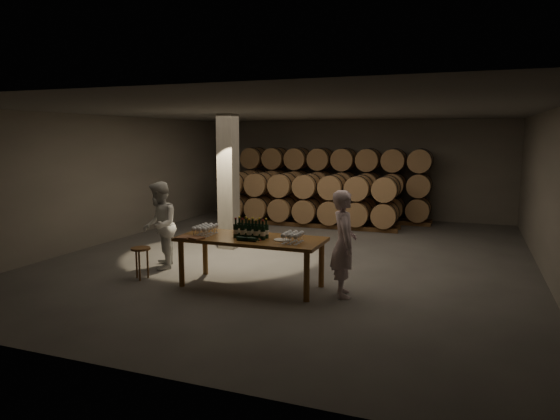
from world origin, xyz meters
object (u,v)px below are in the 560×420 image
at_px(bottle_cluster, 251,231).
at_px(plate, 281,240).
at_px(stool, 141,253).
at_px(person_man, 344,244).
at_px(notebook_near, 196,238).
at_px(person_woman, 160,225).
at_px(tasting_table, 251,243).

xyz_separation_m(bottle_cluster, plate, (0.57, 0.01, -0.12)).
bearing_deg(stool, person_man, 5.74).
distance_m(bottle_cluster, notebook_near, 0.97).
bearing_deg(plate, person_woman, 169.67).
relative_size(notebook_near, stool, 0.43).
bearing_deg(plate, stool, -174.40).
distance_m(tasting_table, bottle_cluster, 0.24).
height_order(bottle_cluster, person_man, person_man).
relative_size(plate, notebook_near, 0.99).
xyz_separation_m(notebook_near, stool, (-1.29, 0.15, -0.42)).
bearing_deg(bottle_cluster, person_woman, 167.02).
bearing_deg(tasting_table, bottle_cluster, -66.22).
height_order(tasting_table, plate, plate).
xyz_separation_m(stool, person_man, (3.81, 0.38, 0.41)).
xyz_separation_m(tasting_table, person_woman, (-2.25, 0.48, 0.09)).
height_order(bottle_cluster, person_woman, person_woman).
relative_size(bottle_cluster, stool, 1.01).
distance_m(plate, notebook_near, 1.50).
height_order(tasting_table, bottle_cluster, bottle_cluster).
distance_m(notebook_near, person_woman, 1.68).
bearing_deg(plate, notebook_near, -163.82).
bearing_deg(notebook_near, person_man, 30.23).
relative_size(bottle_cluster, plate, 2.36).
bearing_deg(plate, tasting_table, 176.89).
distance_m(tasting_table, notebook_near, 0.97).
bearing_deg(tasting_table, notebook_near, -152.25).
height_order(tasting_table, person_woman, person_woman).
xyz_separation_m(tasting_table, notebook_near, (-0.86, -0.45, 0.12)).
height_order(plate, person_woman, person_woman).
relative_size(tasting_table, bottle_cluster, 4.26).
height_order(bottle_cluster, plate, bottle_cluster).
bearing_deg(person_woman, person_man, 54.75).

